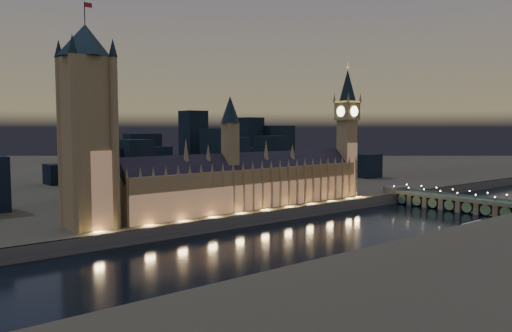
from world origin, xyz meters
TOP-DOWN VIEW (x-y plane):
  - ground_plane at (0.00, 0.00)m, footprint 2000.00×2000.00m
  - north_bank at (0.00, 520.00)m, footprint 2000.00×960.00m
  - embankment_wall at (0.00, 41.00)m, footprint 2000.00×2.50m
  - palace_of_westminster at (7.16, 61.75)m, footprint 202.00×24.47m
  - victoria_tower at (-110.00, 61.93)m, footprint 31.68×31.68m
  - elizabeth_tower at (108.00, 61.92)m, footprint 18.00×18.00m
  - westminster_bridge at (153.15, -3.44)m, footprint 19.41×113.00m
  - river_boat at (93.15, -58.00)m, footprint 45.96×11.75m
  - city_backdrop at (36.34, 246.54)m, footprint 465.60×215.63m

SIDE VIEW (x-z plane):
  - ground_plane at x=0.00m, z-range 0.00..0.00m
  - river_boat at x=93.15m, z-range -0.69..3.81m
  - north_bank at x=0.00m, z-range 0.00..8.00m
  - embankment_wall at x=0.00m, z-range 0.00..8.00m
  - westminster_bridge at x=153.15m, z-range -1.97..13.93m
  - palace_of_westminster at x=7.16m, z-range -12.63..65.37m
  - city_backdrop at x=36.34m, z-range -7.16..69.47m
  - elizabeth_tower at x=108.00m, z-range 14.42..125.32m
  - victoria_tower at x=-110.00m, z-range 7.60..132.81m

